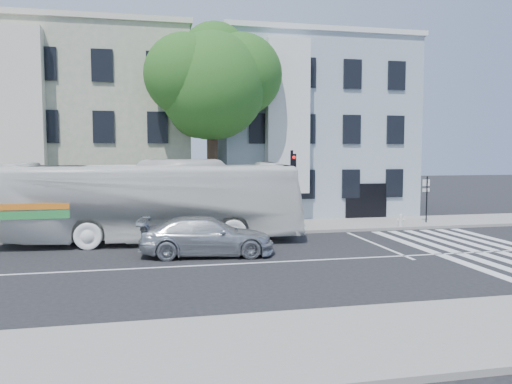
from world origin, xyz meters
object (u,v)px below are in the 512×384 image
object	(u,v)px
traffic_signal	(292,180)
fire_hydrant	(401,220)
sedan	(207,236)
bus	(152,201)

from	to	relation	value
traffic_signal	fire_hydrant	distance (m)	6.48
sedan	fire_hydrant	distance (m)	11.72
bus	sedan	distance (m)	4.16
fire_hydrant	bus	bearing A→B (deg)	-175.11
sedan	traffic_signal	distance (m)	6.59
sedan	traffic_signal	bearing A→B (deg)	-42.42
bus	fire_hydrant	distance (m)	12.99
sedan	fire_hydrant	size ratio (longest dim) A/B	7.95
fire_hydrant	sedan	bearing A→B (deg)	-157.20
bus	sedan	size ratio (longest dim) A/B	2.54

